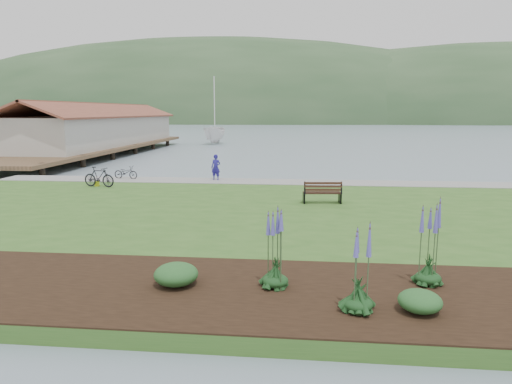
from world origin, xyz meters
The scene contains 17 objects.
ground centered at (0.00, 0.00, 0.00)m, with size 600.00×600.00×0.00m, color slate.
lawn centered at (0.00, -2.00, 0.20)m, with size 34.00×20.00×0.40m, color #2F571F.
shoreline_path centered at (0.00, 6.90, 0.42)m, with size 34.00×2.20×0.03m, color gray.
garden_bed centered at (3.00, -9.80, 0.42)m, with size 24.00×4.40×0.04m, color black.
far_hillside centered at (20.00, 170.00, 0.00)m, with size 580.00×80.00×38.00m, color #2C4B2A, non-canonical shape.
pier_pavilion centered at (-20.00, 27.52, 2.64)m, with size 8.00×36.00×5.40m.
park_bench centered at (2.43, 0.74, 0.92)m, with size 1.76×0.85×1.06m.
person centered at (-3.70, 7.22, 1.32)m, with size 0.67×0.46×1.85m, color navy.
bicycle_a centered at (-9.35, 7.20, 0.81)m, with size 1.56×0.54×0.81m, color black.
bicycle_b centered at (-9.67, 4.14, 0.96)m, with size 1.86×0.54×1.12m, color black.
sailboat centered at (-10.74, 43.68, 0.00)m, with size 11.22×11.42×29.58m, color silver.
pannier centered at (-9.90, 4.36, 0.53)m, with size 0.16×0.25×0.27m, color #BFC517.
echium_0 centered at (2.68, -10.72, 1.19)m, with size 0.62×0.62×2.00m.
echium_1 centered at (4.53, -9.04, 1.41)m, with size 0.62×0.62×2.35m.
echium_4 centered at (0.90, -9.59, 1.44)m, with size 0.62×0.62×2.31m.
shrub_0 centered at (-1.46, -9.70, 0.70)m, with size 1.05×1.05×0.53m, color #1E4C21.
shrub_1 centered at (3.95, -10.62, 0.66)m, with size 0.90×0.90×0.45m, color #1E4C21.
Camera 1 is at (1.47, -19.78, 4.52)m, focal length 32.00 mm.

